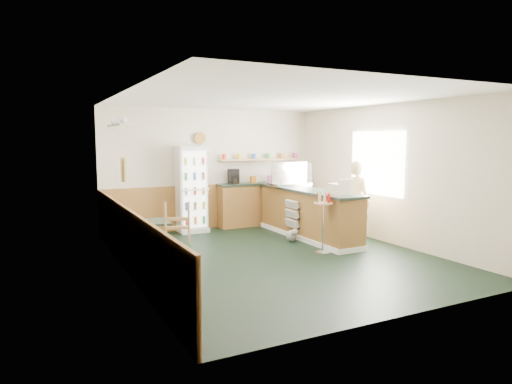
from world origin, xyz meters
TOP-DOWN VIEW (x-y plane):
  - ground at (0.00, 0.00)m, footprint 6.00×6.00m
  - room_envelope at (-0.23, 0.73)m, footprint 5.04×6.02m
  - service_counter at (1.35, 1.07)m, footprint 0.68×3.01m
  - back_counter at (1.19, 2.80)m, footprint 2.24×0.42m
  - drinks_fridge at (-0.58, 2.74)m, footprint 0.62×0.53m
  - display_case at (1.35, 1.82)m, footprint 0.88×0.46m
  - cash_register at (1.35, 0.01)m, footprint 0.37×0.39m
  - shopkeeper at (2.05, 0.34)m, footprint 0.41×0.55m
  - condiment_stand at (0.87, -0.15)m, footprint 0.34×0.34m
  - newspaper_rack at (0.99, 1.11)m, footprint 0.10×0.48m
  - cafe_table at (-2.05, 0.58)m, footprint 0.66×0.66m
  - cafe_chair at (-1.86, -0.23)m, footprint 0.53×0.53m
  - dog_doorstop at (0.86, 0.89)m, footprint 0.22×0.29m

SIDE VIEW (x-z plane):
  - ground at x=0.00m, z-range 0.00..0.00m
  - dog_doorstop at x=0.86m, z-range -0.01..0.26m
  - service_counter at x=1.35m, z-range -0.04..0.97m
  - cafe_table at x=-2.05m, z-range 0.14..0.83m
  - newspaper_rack at x=0.99m, z-range 0.23..0.78m
  - back_counter at x=1.19m, z-range -0.30..1.39m
  - cafe_chair at x=-1.86m, z-range 0.02..1.11m
  - condiment_stand at x=0.87m, z-range 0.17..1.23m
  - shopkeeper at x=2.05m, z-range 0.00..1.61m
  - drinks_fridge at x=-0.58m, z-range 0.00..1.88m
  - cash_register at x=1.35m, z-range 1.01..1.21m
  - display_case at x=1.35m, z-range 1.01..1.51m
  - room_envelope at x=-0.23m, z-range 0.16..2.88m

